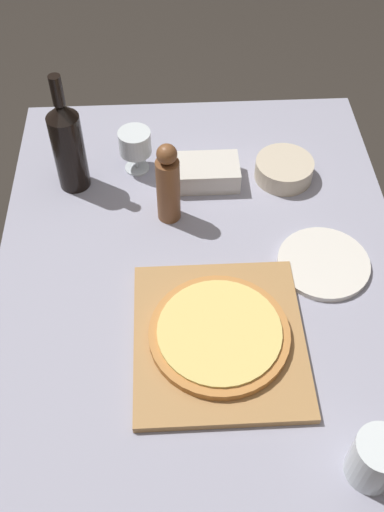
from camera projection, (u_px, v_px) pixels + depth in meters
The scene contains 11 objects.
ground_plane at pixel (199, 413), 1.95m from camera, with size 12.00×12.00×0.00m, color #2D2823.
dining_table at pixel (202, 293), 1.44m from camera, with size 0.93×1.21×0.77m.
cutting_board at pixel (219, 339), 1.22m from camera, with size 0.35×0.38×0.02m.
pizza at pixel (219, 333), 1.20m from camera, with size 0.29×0.29×0.02m.
wine_bottle at pixel (68, 145), 1.42m from camera, with size 0.08×0.08×0.31m.
pepper_mill at pixel (168, 185), 1.37m from camera, with size 0.06×0.06×0.22m.
wine_glass at pixel (135, 144), 1.50m from camera, with size 0.08×0.08×0.12m.
small_bowl at pixel (284, 169), 1.52m from camera, with size 0.15×0.15×0.05m.
drinking_tumbler at pixel (376, 459), 1.01m from camera, with size 0.09×0.09×0.11m.
dinner_plate at pixel (323, 263), 1.35m from camera, with size 0.21×0.21×0.01m.
food_container at pixel (205, 173), 1.51m from camera, with size 0.17×0.11×0.06m.
Camera 1 is at (-0.07, -0.85, 1.83)m, focal length 42.00 mm.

